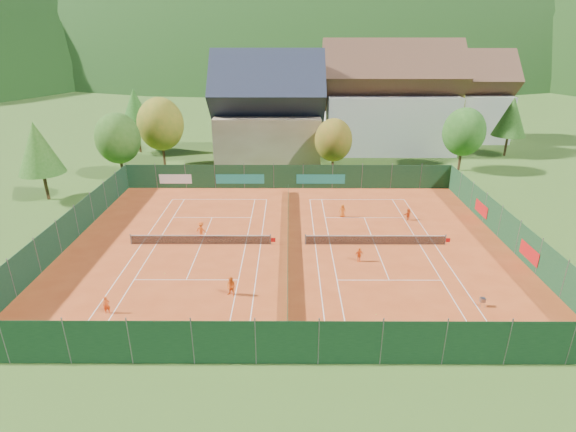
% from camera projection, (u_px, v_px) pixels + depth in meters
% --- Properties ---
extents(ground, '(600.00, 600.00, 0.00)m').
position_uv_depth(ground, '(288.00, 245.00, 41.23)').
color(ground, '#31541A').
rests_on(ground, ground).
extents(clay_pad, '(40.00, 32.00, 0.01)m').
position_uv_depth(clay_pad, '(288.00, 244.00, 41.22)').
color(clay_pad, '#B3421A').
rests_on(clay_pad, ground).
extents(court_markings_left, '(11.03, 23.83, 0.00)m').
position_uv_depth(court_markings_left, '(201.00, 244.00, 41.24)').
color(court_markings_left, white).
rests_on(court_markings_left, ground).
extents(court_markings_right, '(11.03, 23.83, 0.00)m').
position_uv_depth(court_markings_right, '(375.00, 244.00, 41.20)').
color(court_markings_right, white).
rests_on(court_markings_right, ground).
extents(tennis_net_left, '(13.30, 0.10, 1.02)m').
position_uv_depth(tennis_net_left, '(202.00, 239.00, 41.06)').
color(tennis_net_left, '#59595B').
rests_on(tennis_net_left, ground).
extents(tennis_net_right, '(13.30, 0.10, 1.02)m').
position_uv_depth(tennis_net_right, '(377.00, 240.00, 41.01)').
color(tennis_net_right, '#59595B').
rests_on(tennis_net_right, ground).
extents(court_divider, '(0.03, 28.80, 1.00)m').
position_uv_depth(court_divider, '(288.00, 239.00, 41.04)').
color(court_divider, '#163D21').
rests_on(court_divider, ground).
extents(fence_north, '(40.00, 0.10, 3.00)m').
position_uv_depth(fence_north, '(285.00, 177.00, 55.45)').
color(fence_north, '#153A20').
rests_on(fence_north, ground).
extents(fence_south, '(40.00, 0.04, 3.00)m').
position_uv_depth(fence_south, '(287.00, 343.00, 25.86)').
color(fence_south, '#123219').
rests_on(fence_south, ground).
extents(fence_west, '(0.04, 32.00, 3.00)m').
position_uv_depth(fence_west, '(68.00, 229.00, 40.71)').
color(fence_west, '#133520').
rests_on(fence_west, ground).
extents(fence_east, '(0.09, 32.00, 3.00)m').
position_uv_depth(fence_east, '(508.00, 230.00, 40.65)').
color(fence_east, '#14391D').
rests_on(fence_east, ground).
extents(chalet, '(16.20, 12.00, 16.00)m').
position_uv_depth(chalet, '(268.00, 115.00, 66.45)').
color(chalet, tan).
rests_on(chalet, ground).
extents(hotel_block_a, '(21.60, 11.00, 17.25)m').
position_uv_depth(hotel_block_a, '(389.00, 104.00, 71.65)').
color(hotel_block_a, silver).
rests_on(hotel_block_a, ground).
extents(hotel_block_b, '(17.28, 10.00, 15.50)m').
position_uv_depth(hotel_block_b, '(458.00, 102.00, 79.29)').
color(hotel_block_b, silver).
rests_on(hotel_block_b, ground).
extents(tree_west_front, '(5.72, 5.72, 8.69)m').
position_uv_depth(tree_west_front, '(118.00, 138.00, 57.73)').
color(tree_west_front, '#4A341A').
rests_on(tree_west_front, ground).
extents(tree_west_mid, '(6.44, 6.44, 9.78)m').
position_uv_depth(tree_west_mid, '(161.00, 124.00, 63.00)').
color(tree_west_mid, '#4B301A').
rests_on(tree_west_mid, ground).
extents(tree_west_back, '(5.60, 5.60, 10.00)m').
position_uv_depth(tree_west_back, '(135.00, 110.00, 70.16)').
color(tree_west_back, '#452A18').
rests_on(tree_west_back, ground).
extents(tree_center, '(5.01, 5.01, 7.60)m').
position_uv_depth(tree_center, '(333.00, 140.00, 59.75)').
color(tree_center, '#4B301B').
rests_on(tree_center, ground).
extents(tree_east_front, '(5.72, 5.72, 8.69)m').
position_uv_depth(tree_east_front, '(464.00, 132.00, 61.29)').
color(tree_east_front, '#492C1A').
rests_on(tree_east_front, ground).
extents(tree_east_mid, '(5.04, 5.04, 9.00)m').
position_uv_depth(tree_east_mid, '(511.00, 117.00, 68.40)').
color(tree_east_mid, '#472B19').
rests_on(tree_east_mid, ground).
extents(tree_west_side, '(5.04, 5.04, 9.00)m').
position_uv_depth(tree_west_side, '(38.00, 148.00, 50.09)').
color(tree_west_side, '#4D301B').
rests_on(tree_west_side, ground).
extents(tree_east_back, '(7.15, 7.15, 10.86)m').
position_uv_depth(tree_east_back, '(443.00, 104.00, 75.56)').
color(tree_east_back, '#4B2E1A').
rests_on(tree_east_back, ground).
extents(mountain_backdrop, '(820.00, 530.00, 242.00)m').
position_uv_depth(mountain_backdrop, '(336.00, 134.00, 272.11)').
color(mountain_backdrop, black).
rests_on(mountain_backdrop, ground).
extents(ball_hopper, '(0.34, 0.34, 0.80)m').
position_uv_depth(ball_hopper, '(483.00, 300.00, 31.71)').
color(ball_hopper, slate).
rests_on(ball_hopper, ground).
extents(loose_ball_0, '(0.07, 0.07, 0.07)m').
position_uv_depth(loose_ball_0, '(165.00, 273.00, 36.23)').
color(loose_ball_0, '#CCD833').
rests_on(loose_ball_0, ground).
extents(loose_ball_1, '(0.07, 0.07, 0.07)m').
position_uv_depth(loose_ball_1, '(376.00, 314.00, 30.98)').
color(loose_ball_1, '#CCD833').
rests_on(loose_ball_1, ground).
extents(player_left_near, '(0.54, 0.43, 1.29)m').
position_uv_depth(player_left_near, '(107.00, 305.00, 30.94)').
color(player_left_near, '#D84813').
rests_on(player_left_near, ground).
extents(player_left_mid, '(0.92, 0.84, 1.53)m').
position_uv_depth(player_left_mid, '(231.00, 287.00, 32.96)').
color(player_left_mid, orange).
rests_on(player_left_mid, ground).
extents(player_left_far, '(1.15, 0.88, 1.57)m').
position_uv_depth(player_left_far, '(201.00, 230.00, 42.35)').
color(player_left_far, '#FB5A16').
rests_on(player_left_far, ground).
extents(player_right_near, '(0.81, 0.53, 1.29)m').
position_uv_depth(player_right_near, '(359.00, 255.00, 37.93)').
color(player_right_near, orange).
rests_on(player_right_near, ground).
extents(player_right_far_a, '(0.75, 0.54, 1.41)m').
position_uv_depth(player_right_far_a, '(343.00, 211.00, 47.03)').
color(player_right_far_a, '#D05712').
rests_on(player_right_far_a, ground).
extents(player_right_far_b, '(1.13, 1.07, 1.28)m').
position_uv_depth(player_right_far_b, '(408.00, 214.00, 46.36)').
color(player_right_far_b, '#CD4512').
rests_on(player_right_far_b, ground).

